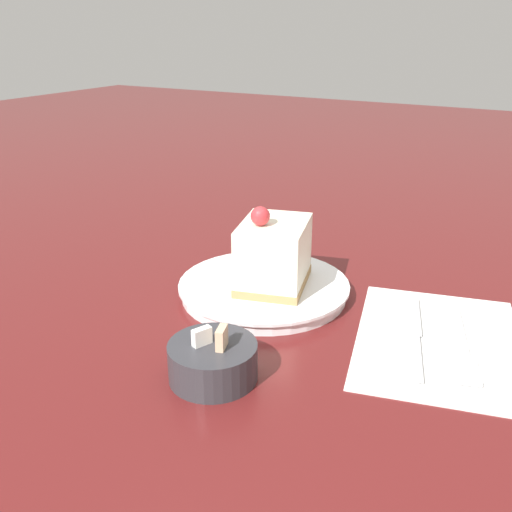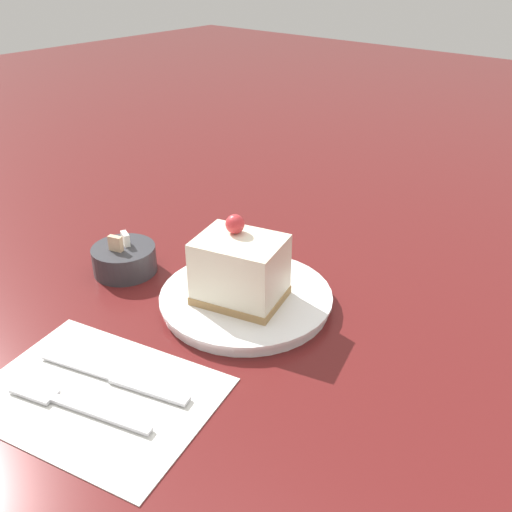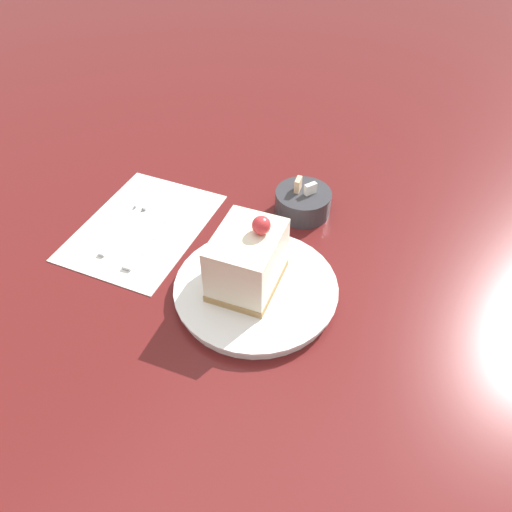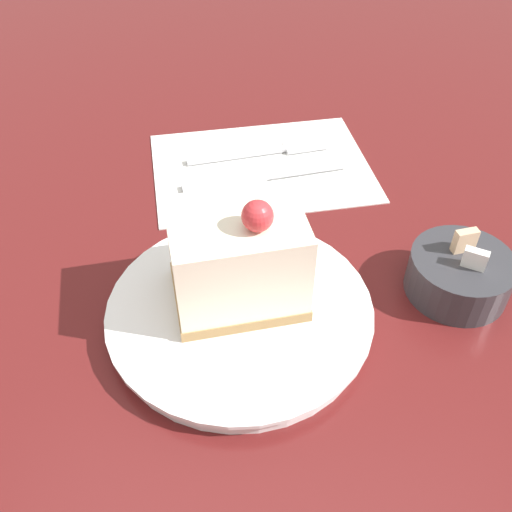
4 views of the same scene
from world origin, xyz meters
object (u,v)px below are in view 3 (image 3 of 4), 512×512
fork (134,215)px  plate (256,289)px  cake_slice (247,260)px  knife (151,236)px  sugar_bowl (303,202)px

fork → plate: bearing=-20.8°
cake_slice → knife: cake_slice is taller
plate → fork: 0.26m
sugar_bowl → knife: bearing=-128.4°
fork → knife: bearing=-36.1°
plate → cake_slice: cake_slice is taller
cake_slice → sugar_bowl: size_ratio=1.38×
knife → sugar_bowl: sugar_bowl is taller
plate → sugar_bowl: size_ratio=2.48×
plate → fork: size_ratio=1.36×
plate → sugar_bowl: 0.20m
plate → knife: bearing=-179.2°
knife → sugar_bowl: bearing=34.7°
fork → cake_slice: bearing=-21.4°
plate → cake_slice: size_ratio=1.80×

